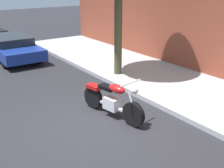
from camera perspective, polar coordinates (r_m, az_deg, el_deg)
The scene contains 4 objects.
ground_plane at distance 7.29m, azimuth -2.17°, elevation -7.81°, with size 60.00×60.00×0.00m, color #28282D.
sidewalk at distance 9.41m, azimuth 15.61°, elevation -1.39°, with size 20.11×3.31×0.14m, color #AFAFAF.
motorcycle at distance 7.43m, azimuth 0.02°, elevation -3.34°, with size 2.13×0.72×1.13m.
parked_car_blue at distance 13.82m, azimuth -19.59°, elevation 7.17°, with size 4.33×1.75×1.03m.
Camera 1 is at (5.39, -3.49, 3.45)m, focal length 45.33 mm.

